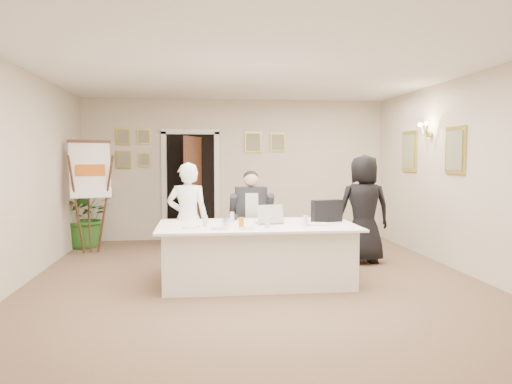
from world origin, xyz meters
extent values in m
plane|color=brown|center=(0.00, 0.00, 0.00)|extent=(7.00, 7.00, 0.00)
cube|color=white|center=(0.00, 0.00, 2.80)|extent=(6.00, 7.00, 0.02)
cube|color=beige|center=(0.00, 3.50, 1.40)|extent=(6.00, 0.10, 2.80)
cube|color=beige|center=(0.00, -3.50, 1.40)|extent=(6.00, 0.10, 2.80)
cube|color=beige|center=(-3.00, 0.00, 1.40)|extent=(0.10, 7.00, 2.80)
cube|color=beige|center=(3.00, 0.00, 1.40)|extent=(0.10, 7.00, 2.80)
cube|color=black|center=(-0.90, 3.47, 1.05)|extent=(0.92, 0.06, 2.10)
cube|color=white|center=(-1.42, 3.44, 1.05)|extent=(0.10, 0.06, 2.20)
cube|color=white|center=(-0.38, 3.44, 1.05)|extent=(0.10, 0.06, 2.20)
cube|color=#3F2014|center=(-0.85, 3.05, 1.03)|extent=(0.33, 0.81, 2.02)
cube|color=white|center=(0.01, -0.09, 0.38)|extent=(2.38, 1.19, 0.75)
cube|color=white|center=(0.01, -0.09, 0.76)|extent=(2.56, 1.37, 0.03)
cube|color=white|center=(-2.58, 2.08, 1.43)|extent=(0.69, 0.38, 0.93)
imported|color=white|center=(-0.90, 0.50, 0.79)|extent=(0.58, 0.38, 1.57)
imported|color=black|center=(1.80, 0.96, 0.84)|extent=(0.84, 0.56, 1.69)
imported|color=#296421|center=(-2.80, 2.87, 0.58)|extent=(1.28, 1.19, 1.16)
cube|color=black|center=(0.98, 0.04, 0.92)|extent=(0.44, 0.22, 0.30)
cube|color=white|center=(0.76, -0.27, 0.79)|extent=(0.32, 0.26, 0.03)
cylinder|color=white|center=(-0.84, -0.32, 0.78)|extent=(0.28, 0.28, 0.01)
cylinder|color=white|center=(-0.49, -0.49, 0.78)|extent=(0.27, 0.27, 0.01)
cylinder|color=white|center=(-0.16, -0.51, 0.78)|extent=(0.26, 0.26, 0.01)
cylinder|color=silver|center=(-0.67, -0.22, 0.84)|extent=(0.07, 0.07, 0.14)
cylinder|color=silver|center=(0.10, -0.44, 0.84)|extent=(0.07, 0.07, 0.14)
cylinder|color=silver|center=(0.60, -0.36, 0.84)|extent=(0.07, 0.07, 0.14)
cylinder|color=silver|center=(-0.30, 0.15, 0.84)|extent=(0.07, 0.07, 0.14)
cylinder|color=orange|center=(-0.22, -0.40, 0.84)|extent=(0.08, 0.08, 0.13)
cylinder|color=silver|center=(-0.41, -0.25, 0.83)|extent=(0.11, 0.11, 0.11)
camera|label=1|loc=(-0.74, -6.51, 1.65)|focal=35.00mm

